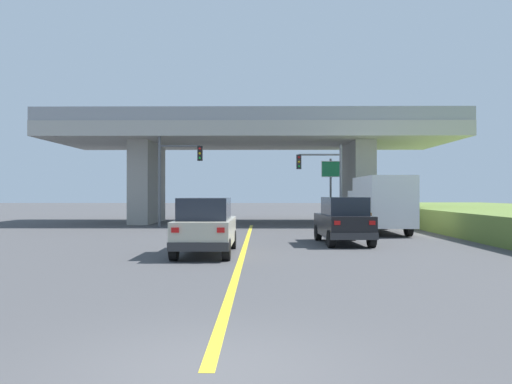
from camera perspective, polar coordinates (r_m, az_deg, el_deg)
The scene contains 9 objects.
ground at distance 37.76m, azimuth -0.43°, elevation -3.49°, with size 160.00×160.00×0.00m, color #424244.
overpass_bridge at distance 37.85m, azimuth -0.42°, elevation 4.94°, with size 28.95×10.62×7.82m.
lane_divider_stripe at distance 20.42m, azimuth -1.29°, elevation -6.28°, with size 0.20×28.45×0.01m, color yellow.
suv_lead at distance 18.08m, azimuth -5.71°, elevation -3.85°, with size 1.96×4.69×2.02m.
suv_crossing at distance 22.07m, azimuth 9.85°, elevation -3.20°, with size 2.10×4.46×2.02m.
box_truck at distance 28.63m, azimuth 13.82°, elevation -1.28°, with size 2.33×7.20×3.09m.
traffic_signal_nearside at distance 33.77m, azimuth 7.87°, elevation 1.98°, with size 3.04×0.36×5.41m.
traffic_signal_farside at distance 33.25m, azimuth -9.35°, elevation 2.60°, with size 2.90×0.36×6.06m.
highway_sign at distance 35.36m, azimuth 8.45°, elevation 1.66°, with size 1.30×0.17×4.60m.
Camera 1 is at (0.66, -6.07, 2.17)m, focal length 35.36 mm.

